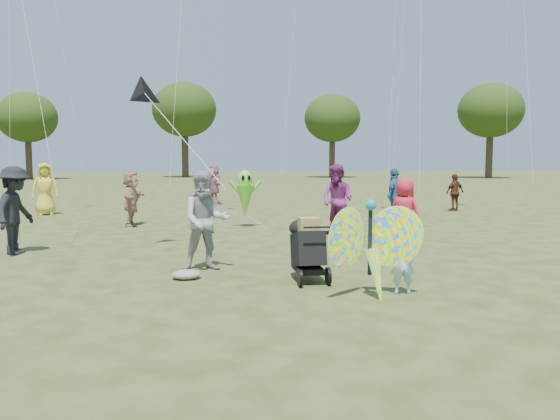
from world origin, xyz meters
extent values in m
plane|color=#51592B|center=(0.00, 0.00, 0.00)|extent=(160.00, 160.00, 0.00)
imported|color=#A4DCE8|center=(1.11, -0.95, 0.52)|extent=(0.41, 0.31, 1.03)
imported|color=#9A9BA0|center=(-1.59, 1.61, 0.92)|extent=(0.91, 0.71, 1.85)
ellipsoid|color=gray|center=(-2.01, 0.92, 0.08)|extent=(0.50, 0.41, 0.16)
imported|color=red|center=(3.24, 3.21, 0.80)|extent=(0.87, 0.94, 1.61)
imported|color=black|center=(-5.40, 4.35, 0.95)|extent=(1.03, 1.38, 1.91)
imported|color=#345F8F|center=(5.20, 7.77, 0.89)|extent=(1.05, 1.03, 1.77)
imported|color=tan|center=(-3.07, 8.97, 0.85)|extent=(0.84, 1.65, 1.71)
imported|color=#77276D|center=(2.35, 5.33, 0.96)|extent=(1.13, 1.19, 1.93)
imported|color=gold|center=(-6.23, 13.24, 0.97)|extent=(1.04, 0.79, 1.93)
imported|color=#4C2819|center=(9.35, 10.92, 0.74)|extent=(0.93, 0.55, 1.48)
imported|color=#BB6B90|center=(0.45, 16.74, 0.90)|extent=(1.13, 1.75, 1.80)
cube|color=black|center=(-0.04, 0.22, 0.55)|extent=(0.53, 0.90, 0.71)
cube|color=black|center=(-0.04, 0.22, 0.22)|extent=(0.47, 0.72, 0.10)
ellipsoid|color=black|center=(-0.04, 0.47, 0.88)|extent=(0.51, 0.45, 0.33)
cylinder|color=black|center=(-0.28, -0.13, 0.15)|extent=(0.08, 0.30, 0.30)
cylinder|color=black|center=(0.20, -0.13, 0.15)|extent=(0.08, 0.30, 0.30)
cylinder|color=black|center=(-0.04, 0.67, 0.11)|extent=(0.07, 0.22, 0.22)
cylinder|color=black|center=(-0.04, -0.26, 0.98)|extent=(0.44, 0.07, 0.03)
cube|color=#A18A4E|center=(-0.04, 0.17, 0.96)|extent=(0.36, 0.31, 0.26)
ellipsoid|color=red|center=(0.19, -0.98, 0.88)|extent=(0.98, 0.71, 1.24)
ellipsoid|color=red|center=(0.95, -0.98, 0.88)|extent=(0.98, 0.71, 1.24)
cylinder|color=black|center=(0.57, -0.96, 0.83)|extent=(0.06, 0.06, 1.00)
cone|color=red|center=(0.62, -1.13, 0.30)|extent=(0.36, 0.49, 0.93)
sphere|color=teal|center=(0.57, -0.98, 1.38)|extent=(0.16, 0.16, 0.16)
cone|color=black|center=(-2.63, 4.09, 3.51)|extent=(0.89, 0.62, 0.81)
cylinder|color=silver|center=(-1.91, 2.90, 2.50)|extent=(1.45, 2.40, 2.03)
cone|color=#66D632|center=(0.28, 7.77, 0.80)|extent=(0.56, 0.56, 0.95)
ellipsoid|color=#66D632|center=(0.28, 7.77, 1.45)|extent=(0.44, 0.39, 0.57)
ellipsoid|color=black|center=(0.19, 7.59, 1.50)|extent=(0.10, 0.05, 0.17)
ellipsoid|color=black|center=(0.37, 7.59, 1.50)|extent=(0.10, 0.05, 0.17)
cylinder|color=#66D632|center=(-0.02, 7.77, 1.20)|extent=(0.43, 0.10, 0.49)
cylinder|color=#66D632|center=(0.58, 7.77, 1.20)|extent=(0.43, 0.10, 0.49)
cylinder|color=silver|center=(0.58, 7.57, 0.20)|extent=(0.61, 0.41, 0.41)
cylinder|color=silver|center=(9.33, 7.22, 7.14)|extent=(0.67, 2.46, 11.68)
cylinder|color=#3A2D21|center=(-14.00, 52.00, 1.89)|extent=(0.63, 0.63, 3.78)
ellipsoid|color=#2B4214|center=(-14.00, 52.00, 6.30)|extent=(5.94, 5.94, 5.05)
cylinder|color=#3A2D21|center=(2.00, 55.00, 2.31)|extent=(0.77, 0.77, 4.62)
ellipsoid|color=#2B4214|center=(2.00, 55.00, 7.70)|extent=(7.26, 7.26, 6.17)
cylinder|color=#3A2D21|center=(18.00, 50.00, 1.99)|extent=(0.66, 0.67, 3.99)
ellipsoid|color=#2B4214|center=(18.00, 50.00, 6.65)|extent=(6.27, 6.27, 5.33)
cylinder|color=#3A2D21|center=(34.00, 44.00, 2.21)|extent=(0.73, 0.73, 4.41)
ellipsoid|color=#2B4214|center=(34.00, 44.00, 7.35)|extent=(6.93, 6.93, 5.89)
camera|label=1|loc=(-2.69, -8.43, 2.05)|focal=35.00mm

